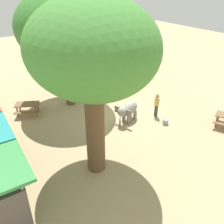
{
  "coord_description": "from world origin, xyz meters",
  "views": [
    {
      "loc": [
        -11.16,
        7.85,
        8.0
      ],
      "look_at": [
        -0.27,
        0.85,
        0.8
      ],
      "focal_mm": 38.73,
      "sensor_mm": 36.0,
      "label": 1
    }
  ],
  "objects_px": {
    "shade_tree_secondary": "(64,28)",
    "picnic_table_near": "(27,106)",
    "shade_tree_main": "(92,51)",
    "elephant": "(128,110)",
    "feed_bucket": "(165,122)",
    "person_handler": "(157,103)",
    "wooden_bench": "(124,80)"
  },
  "relations": [
    {
      "from": "feed_bucket",
      "to": "person_handler",
      "type": "bearing_deg",
      "value": -7.78
    },
    {
      "from": "picnic_table_near",
      "to": "shade_tree_main",
      "type": "bearing_deg",
      "value": -52.99
    },
    {
      "from": "shade_tree_main",
      "to": "feed_bucket",
      "type": "height_order",
      "value": "shade_tree_main"
    },
    {
      "from": "elephant",
      "to": "shade_tree_main",
      "type": "height_order",
      "value": "shade_tree_main"
    },
    {
      "from": "elephant",
      "to": "feed_bucket",
      "type": "relative_size",
      "value": 5.04
    },
    {
      "from": "person_handler",
      "to": "shade_tree_main",
      "type": "bearing_deg",
      "value": 38.19
    },
    {
      "from": "elephant",
      "to": "wooden_bench",
      "type": "height_order",
      "value": "elephant"
    },
    {
      "from": "person_handler",
      "to": "shade_tree_main",
      "type": "xyz_separation_m",
      "value": [
        -2.18,
        5.71,
        4.7
      ]
    },
    {
      "from": "feed_bucket",
      "to": "elephant",
      "type": "bearing_deg",
      "value": 48.89
    },
    {
      "from": "elephant",
      "to": "shade_tree_secondary",
      "type": "height_order",
      "value": "shade_tree_secondary"
    },
    {
      "from": "shade_tree_main",
      "to": "feed_bucket",
      "type": "distance_m",
      "value": 7.89
    },
    {
      "from": "shade_tree_secondary",
      "to": "wooden_bench",
      "type": "relative_size",
      "value": 5.44
    },
    {
      "from": "person_handler",
      "to": "feed_bucket",
      "type": "height_order",
      "value": "person_handler"
    },
    {
      "from": "elephant",
      "to": "shade_tree_main",
      "type": "bearing_deg",
      "value": 15.42
    },
    {
      "from": "picnic_table_near",
      "to": "shade_tree_secondary",
      "type": "bearing_deg",
      "value": 24.67
    },
    {
      "from": "shade_tree_secondary",
      "to": "wooden_bench",
      "type": "distance_m",
      "value": 7.17
    },
    {
      "from": "wooden_bench",
      "to": "picnic_table_near",
      "type": "distance_m",
      "value": 8.31
    },
    {
      "from": "shade_tree_secondary",
      "to": "picnic_table_near",
      "type": "bearing_deg",
      "value": 87.93
    },
    {
      "from": "person_handler",
      "to": "picnic_table_near",
      "type": "relative_size",
      "value": 0.81
    },
    {
      "from": "wooden_bench",
      "to": "shade_tree_main",
      "type": "bearing_deg",
      "value": 78.69
    },
    {
      "from": "elephant",
      "to": "person_handler",
      "type": "relative_size",
      "value": 1.12
    },
    {
      "from": "picnic_table_near",
      "to": "feed_bucket",
      "type": "distance_m",
      "value": 9.03
    },
    {
      "from": "person_handler",
      "to": "wooden_bench",
      "type": "relative_size",
      "value": 1.15
    },
    {
      "from": "elephant",
      "to": "shade_tree_main",
      "type": "xyz_separation_m",
      "value": [
        -2.66,
        3.78,
        4.84
      ]
    },
    {
      "from": "shade_tree_main",
      "to": "shade_tree_secondary",
      "type": "distance_m",
      "value": 7.13
    },
    {
      "from": "person_handler",
      "to": "feed_bucket",
      "type": "distance_m",
      "value": 1.34
    },
    {
      "from": "shade_tree_main",
      "to": "wooden_bench",
      "type": "bearing_deg",
      "value": -42.58
    },
    {
      "from": "elephant",
      "to": "person_handler",
      "type": "bearing_deg",
      "value": 146.28
    },
    {
      "from": "person_handler",
      "to": "wooden_bench",
      "type": "bearing_deg",
      "value": -86.29
    },
    {
      "from": "shade_tree_secondary",
      "to": "wooden_bench",
      "type": "xyz_separation_m",
      "value": [
        0.74,
        -5.25,
        -4.83
      ]
    },
    {
      "from": "picnic_table_near",
      "to": "feed_bucket",
      "type": "relative_size",
      "value": 5.57
    },
    {
      "from": "wooden_bench",
      "to": "feed_bucket",
      "type": "distance_m",
      "value": 6.7
    }
  ]
}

